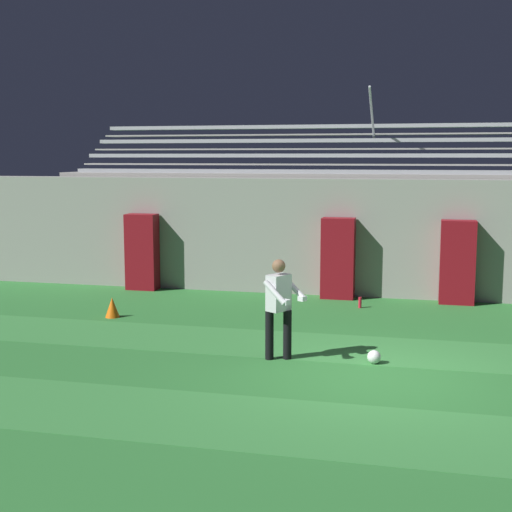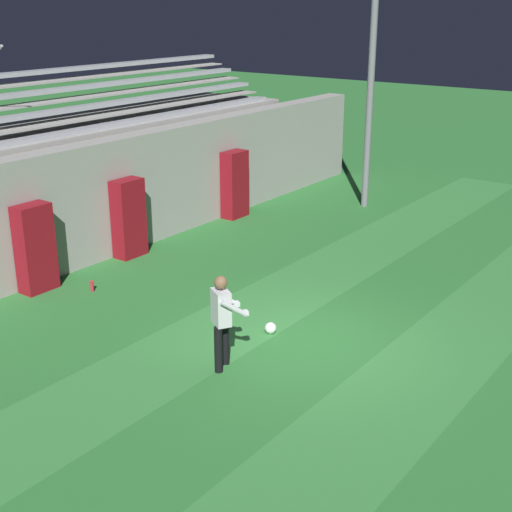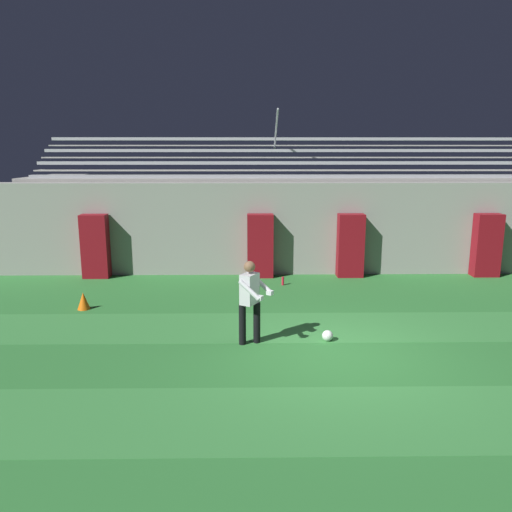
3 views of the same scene
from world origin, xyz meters
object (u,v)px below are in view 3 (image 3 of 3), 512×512
object	(u,v)px
goalkeeper	(250,297)
traffic_cone	(83,301)
soccer_ball	(328,336)
padding_pillar_gate_left	(260,246)
water_bottle	(283,281)
padding_pillar_far_left	(95,246)
padding_pillar_gate_right	(350,246)
padding_pillar_far_right	(487,245)

from	to	relation	value
goalkeeper	traffic_cone	size ratio (longest dim) A/B	3.98
soccer_ball	padding_pillar_gate_left	bearing A→B (deg)	103.21
padding_pillar_gate_left	traffic_cone	distance (m)	5.38
goalkeeper	water_bottle	world-z (taller)	goalkeeper
soccer_ball	water_bottle	size ratio (longest dim) A/B	0.92
padding_pillar_far_left	traffic_cone	xyz separation A→B (m)	(0.60, -3.11, -0.74)
padding_pillar_gate_left	padding_pillar_gate_right	bearing A→B (deg)	0.00
goalkeeper	soccer_ball	size ratio (longest dim) A/B	7.59
traffic_cone	water_bottle	distance (m)	5.38
padding_pillar_far_left	goalkeeper	size ratio (longest dim) A/B	1.14
padding_pillar_gate_right	goalkeeper	xyz separation A→B (m)	(-3.03, -5.35, 0.00)
goalkeeper	padding_pillar_far_left	bearing A→B (deg)	130.73
goalkeeper	water_bottle	bearing A→B (deg)	77.88
padding_pillar_far_right	soccer_ball	bearing A→B (deg)	-136.91
soccer_ball	water_bottle	xyz separation A→B (m)	(-0.61, 4.26, 0.01)
goalkeeper	traffic_cone	xyz separation A→B (m)	(-4.01, 2.24, -0.74)
padding_pillar_gate_right	goalkeeper	size ratio (longest dim) A/B	1.14
padding_pillar_far_right	goalkeeper	distance (m)	8.93
padding_pillar_gate_right	water_bottle	xyz separation A→B (m)	(-2.09, -0.98, -0.83)
padding_pillar_far_left	soccer_ball	xyz separation A→B (m)	(6.15, -5.24, -0.84)
padding_pillar_gate_right	traffic_cone	world-z (taller)	padding_pillar_gate_right
padding_pillar_far_left	traffic_cone	bearing A→B (deg)	-79.10
padding_pillar_gate_left	traffic_cone	xyz separation A→B (m)	(-4.32, -3.11, -0.74)
water_bottle	soccer_ball	bearing A→B (deg)	-81.85
water_bottle	padding_pillar_far_left	bearing A→B (deg)	169.93
padding_pillar_gate_left	padding_pillar_far_right	distance (m)	6.83
padding_pillar_gate_right	traffic_cone	size ratio (longest dim) A/B	4.53
padding_pillar_far_left	soccer_ball	bearing A→B (deg)	-40.43
padding_pillar_far_left	padding_pillar_far_right	distance (m)	11.76
soccer_ball	goalkeeper	bearing A→B (deg)	-176.00
padding_pillar_far_right	traffic_cone	bearing A→B (deg)	-164.43
padding_pillar_far_left	padding_pillar_gate_right	bearing A→B (deg)	0.00
padding_pillar_gate_left	goalkeeper	size ratio (longest dim) A/B	1.14
goalkeeper	soccer_ball	xyz separation A→B (m)	(1.55, 0.11, -0.84)
water_bottle	traffic_cone	bearing A→B (deg)	-156.75
padding_pillar_gate_left	soccer_ball	xyz separation A→B (m)	(1.23, -5.24, -0.84)
padding_pillar_gate_left	padding_pillar_far_left	xyz separation A→B (m)	(-4.92, 0.00, 0.00)
padding_pillar_gate_right	padding_pillar_far_right	distance (m)	4.12
soccer_ball	traffic_cone	xyz separation A→B (m)	(-5.56, 2.13, 0.10)
padding_pillar_gate_left	padding_pillar_far_right	bearing A→B (deg)	0.00
goalkeeper	padding_pillar_gate_left	bearing A→B (deg)	86.61
padding_pillar_far_right	goalkeeper	size ratio (longest dim) A/B	1.14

